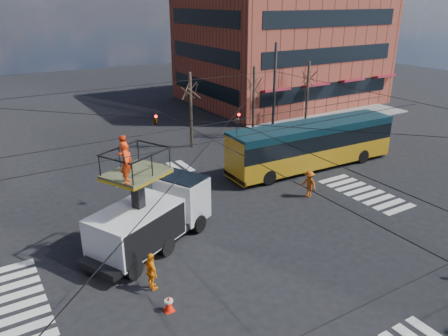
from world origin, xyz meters
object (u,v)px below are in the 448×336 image
Objects in this scene: traffic_cone at (169,303)px; worker_ground at (152,272)px; city_bus at (312,144)px; utility_truck at (151,208)px; flagger at (309,184)px.

traffic_cone is 0.42× the size of worker_ground.
city_bus is 16.78m from worker_ground.
utility_truck is 4.38× the size of worker_ground.
utility_truck reaches higher than worker_ground.
traffic_cone is at bearing -132.46° from utility_truck.
worker_ground is at bearing -139.74° from utility_truck.
worker_ground is (-15.12, -7.24, -0.89)m from city_bus.
utility_truck is 14.26m from city_bus.
city_bus is 7.74× the size of worker_ground.
utility_truck reaches higher than flagger.
utility_truck is 0.57× the size of city_bus.
flagger is (11.58, 3.50, 0.01)m from worker_ground.
city_bus is at bearing -10.28° from utility_truck.
city_bus is 7.66× the size of flagger.
flagger is (11.57, 5.10, 0.49)m from traffic_cone.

